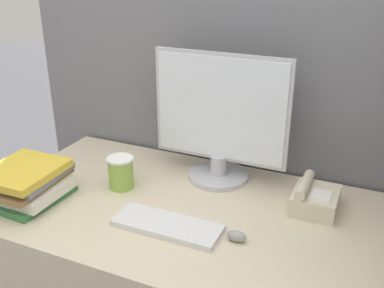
{
  "coord_description": "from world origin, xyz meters",
  "views": [
    {
      "loc": [
        0.59,
        -0.83,
        1.6
      ],
      "look_at": [
        0.02,
        0.44,
        0.99
      ],
      "focal_mm": 42.0,
      "sensor_mm": 36.0,
      "label": 1
    }
  ],
  "objects": [
    {
      "name": "keyboard",
      "position": [
        0.01,
        0.27,
        0.77
      ],
      "size": [
        0.36,
        0.13,
        0.02
      ],
      "color": "silver",
      "rests_on": "desk"
    },
    {
      "name": "coffee_cup",
      "position": [
        -0.28,
        0.44,
        0.82
      ],
      "size": [
        0.1,
        0.1,
        0.12
      ],
      "color": "#8CB247",
      "rests_on": "desk"
    },
    {
      "name": "monitor",
      "position": [
        0.03,
        0.66,
        0.99
      ],
      "size": [
        0.53,
        0.24,
        0.5
      ],
      "color": "#B7B7BC",
      "rests_on": "desk"
    },
    {
      "name": "desk_telephone",
      "position": [
        0.42,
        0.58,
        0.8
      ],
      "size": [
        0.15,
        0.18,
        0.11
      ],
      "color": "beige",
      "rests_on": "desk"
    },
    {
      "name": "cubicle_panel_rear",
      "position": [
        0.0,
        0.84,
        0.89
      ],
      "size": [
        1.83,
        0.04,
        1.78
      ],
      "color": "slate",
      "rests_on": "ground_plane"
    },
    {
      "name": "book_stack",
      "position": [
        -0.53,
        0.23,
        0.83
      ],
      "size": [
        0.25,
        0.3,
        0.13
      ],
      "color": "#38723F",
      "rests_on": "desk"
    },
    {
      "name": "mouse",
      "position": [
        0.24,
        0.29,
        0.78
      ],
      "size": [
        0.06,
        0.04,
        0.03
      ],
      "color": "gray",
      "rests_on": "desk"
    }
  ]
}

